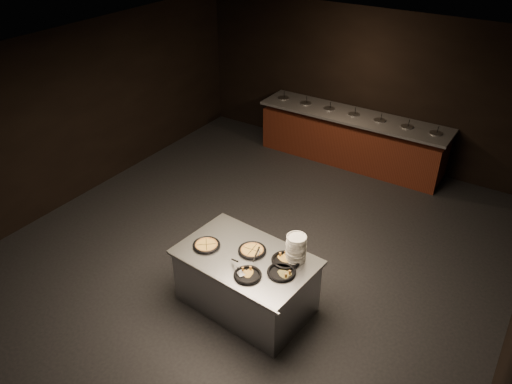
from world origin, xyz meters
TOP-DOWN VIEW (x-y plane):
  - room at (0.00, 0.00)m, footprint 7.02×8.02m
  - salad_bar at (0.00, 3.56)m, footprint 3.70×0.83m
  - serving_counter at (0.51, -0.86)m, footprint 1.80×1.24m
  - plate_stack at (1.06, -0.58)m, footprint 0.25×0.25m
  - pan_veggie_whole at (-0.02, -0.97)m, footprint 0.35×0.35m
  - pan_cheese_whole at (0.53, -0.74)m, footprint 0.36×0.36m
  - pan_cheese_slices_a at (0.98, -0.68)m, footprint 0.36×0.36m
  - pan_cheese_slices_b at (0.74, -1.16)m, footprint 0.34×0.34m
  - pan_veggie_slices at (1.05, -0.90)m, footprint 0.35×0.35m
  - server_left at (0.66, -0.82)m, footprint 0.12×0.31m
  - server_right at (0.56, -1.12)m, footprint 0.30×0.20m

SIDE VIEW (x-z plane):
  - serving_counter at x=0.51m, z-range -0.02..0.80m
  - salad_bar at x=0.00m, z-range -0.15..1.03m
  - pan_cheese_slices_a at x=0.98m, z-range 0.81..0.85m
  - pan_veggie_slices at x=1.05m, z-range 0.81..0.85m
  - pan_cheese_slices_b at x=0.74m, z-range 0.81..0.85m
  - pan_veggie_whole at x=-0.02m, z-range 0.81..0.85m
  - pan_cheese_whole at x=0.53m, z-range 0.81..0.85m
  - server_left at x=0.66m, z-range 0.81..0.96m
  - server_right at x=0.56m, z-range 0.81..0.97m
  - plate_stack at x=1.06m, z-range 0.81..1.16m
  - room at x=0.00m, z-range -0.01..2.91m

